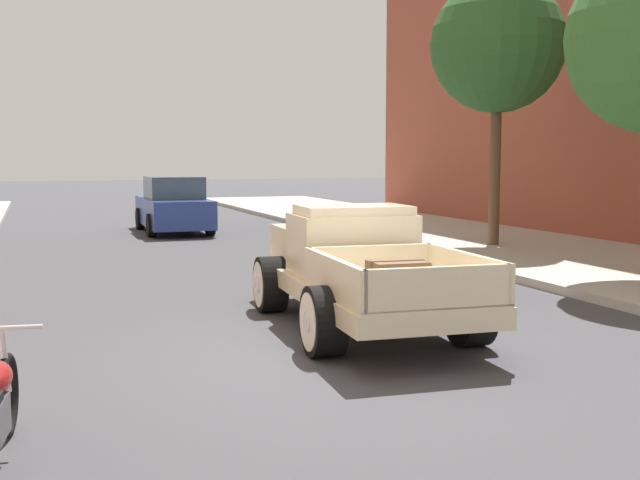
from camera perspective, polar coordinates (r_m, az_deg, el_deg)
name	(u,v)px	position (r m, az deg, el deg)	size (l,w,h in m)	color
ground_plane	(368,356)	(8.98, 3.45, -8.34)	(140.00, 140.00, 0.00)	#3D3D42
hotrod_truck_cream	(354,268)	(10.59, 2.47, -1.99)	(2.39, 5.02, 1.58)	beige
car_background_blue	(174,206)	(23.81, -10.46, 2.39)	(1.89, 4.31, 1.65)	#284293
street_tree_second	(498,46)	(19.33, 12.63, 13.43)	(3.12, 3.12, 6.21)	brown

